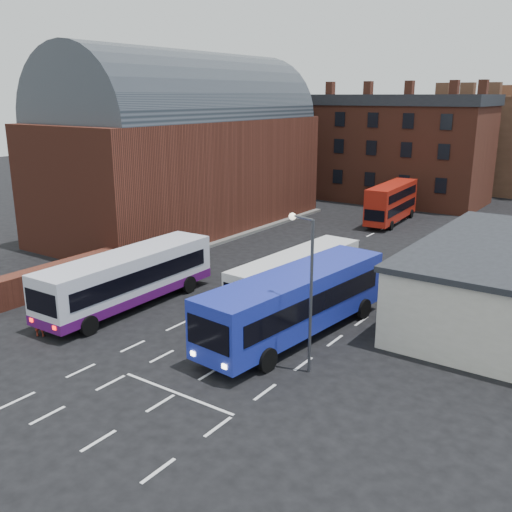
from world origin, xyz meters
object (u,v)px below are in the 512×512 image
Objects in this scene: pedestrian_red at (39,320)px; bus_white_inbound at (297,274)px; pedestrian_beige at (50,314)px; bus_blue at (296,299)px; bus_red_double at (391,202)px; street_lamp at (307,280)px; bus_white_outbound at (128,275)px.

bus_white_inbound is at bearing -157.03° from pedestrian_red.
bus_blue is at bearing -156.46° from pedestrian_beige.
pedestrian_beige is at bearing 53.71° from bus_white_inbound.
bus_blue reaches higher than pedestrian_red.
bus_red_double reaches higher than bus_white_inbound.
street_lamp is at bearing 133.74° from bus_blue.
bus_white_outbound is at bearing 42.22° from bus_white_inbound.
pedestrian_red is at bearing 40.89° from bus_blue.
bus_white_inbound is 6.17× the size of pedestrian_red.
bus_blue reaches higher than bus_white_inbound.
bus_white_outbound is at bearing 174.79° from street_lamp.
bus_red_double is 33.20m from street_lamp.
bus_white_inbound is 1.14× the size of bus_red_double.
pedestrian_red is (-10.90, -7.64, -1.14)m from bus_blue.
pedestrian_beige is (-5.05, -35.41, -1.28)m from bus_red_double.
bus_white_inbound is at bearing 123.56° from street_lamp.
pedestrian_red is (-0.57, -5.77, -1.04)m from bus_white_outbound.
pedestrian_red is at bearing 79.27° from bus_red_double.
bus_red_double is at bearing -78.12° from bus_white_inbound.
bus_red_double reaches higher than pedestrian_red.
bus_blue is (2.61, -4.46, 0.28)m from bus_white_inbound.
pedestrian_red is at bearing -96.74° from bus_white_outbound.
bus_white_outbound is at bearing 79.03° from bus_red_double.
bus_white_inbound is 9.35m from street_lamp.
bus_white_inbound is at bearing -135.04° from pedestrian_beige.
bus_red_double is (3.84, 30.76, 0.10)m from bus_white_outbound.
bus_blue is 13.33m from pedestrian_beige.
bus_blue reaches higher than pedestrian_beige.
bus_blue is 13.36m from pedestrian_red.
bus_white_outbound is at bearing -128.27° from pedestrian_red.
bus_blue is 1.79× the size of street_lamp.
street_lamp is (2.36, -3.03, 2.30)m from bus_blue.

